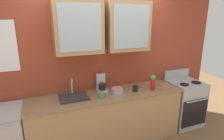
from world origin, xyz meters
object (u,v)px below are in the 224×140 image
at_px(sink_faucet, 74,97).
at_px(dishwasher, 4,139).
at_px(stove_range, 184,103).
at_px(vase, 153,82).
at_px(bowl_stack, 117,91).
at_px(coffee_maker, 101,84).
at_px(cup_near_bowls, 135,88).
at_px(cup_near_sink, 101,95).

height_order(sink_faucet, dishwasher, sink_faucet).
distance_m(stove_range, vase, 1.02).
bearing_deg(bowl_stack, stove_range, 0.14).
xyz_separation_m(bowl_stack, coffee_maker, (-0.21, 0.20, 0.07)).
bearing_deg(cup_near_bowls, dishwasher, 178.69).
bearing_deg(bowl_stack, vase, -9.09).
relative_size(sink_faucet, cup_near_bowls, 3.41).
bearing_deg(dishwasher, sink_faucet, 3.18).
height_order(sink_faucet, cup_near_bowls, sink_faucet).
xyz_separation_m(stove_range, sink_faucet, (-2.16, 0.05, 0.45)).
xyz_separation_m(vase, dishwasher, (-2.34, 0.10, -0.58)).
relative_size(cup_near_bowls, coffee_maker, 0.44).
bearing_deg(cup_near_sink, bowl_stack, 17.50).
bearing_deg(dishwasher, cup_near_sink, -4.01).
height_order(vase, dishwasher, vase).
bearing_deg(sink_faucet, cup_near_sink, -21.39).
relative_size(stove_range, cup_near_sink, 8.55).
bearing_deg(cup_near_sink, vase, 0.07).
height_order(bowl_stack, cup_near_sink, cup_near_sink).
bearing_deg(stove_range, cup_near_sink, -176.66).
bearing_deg(cup_near_bowls, sink_faucet, 174.26).
relative_size(stove_range, coffee_maker, 3.66).
distance_m(sink_faucet, dishwasher, 1.11).
bearing_deg(cup_near_sink, cup_near_bowls, 4.79).
height_order(vase, cup_near_sink, vase).
bearing_deg(coffee_maker, cup_near_sink, -109.01).
xyz_separation_m(cup_near_bowls, coffee_maker, (-0.52, 0.25, 0.06)).
xyz_separation_m(bowl_stack, cup_near_bowls, (0.31, -0.05, 0.01)).
distance_m(stove_range, dishwasher, 3.17).
bearing_deg(sink_faucet, cup_near_bowls, -5.74).
xyz_separation_m(stove_range, dishwasher, (-3.17, -0.00, -0.01)).
bearing_deg(coffee_maker, sink_faucet, -163.60).
relative_size(vase, coffee_maker, 0.92).
bearing_deg(dishwasher, stove_range, 0.08).
distance_m(stove_range, bowl_stack, 1.52).
bearing_deg(cup_near_sink, sink_faucet, 158.61).
bearing_deg(stove_range, dishwasher, -179.92).
bearing_deg(vase, sink_faucet, 173.37).
height_order(bowl_stack, cup_near_bowls, cup_near_bowls).
bearing_deg(cup_near_sink, stove_range, 3.34).
relative_size(bowl_stack, vase, 0.74).
bearing_deg(cup_near_sink, coffee_maker, 70.99).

